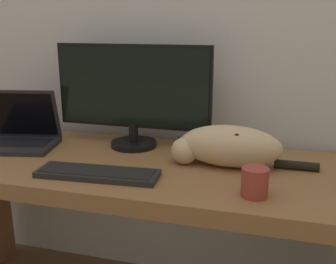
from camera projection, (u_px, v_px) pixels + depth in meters
The scene contains 7 objects.
wall_back at pixel (161, 3), 1.70m from camera, with size 6.40×0.06×2.60m.
desk at pixel (135, 193), 1.54m from camera, with size 1.76×0.64×0.70m.
monitor at pixel (133, 94), 1.63m from camera, with size 0.67×0.20×0.43m.
laptop at pixel (21, 135), 1.68m from camera, with size 0.33×0.28×0.24m.
external_keyboard at pixel (98, 173), 1.36m from camera, with size 0.43×0.15×0.02m.
cat at pixel (227, 146), 1.44m from camera, with size 0.53×0.16×0.15m.
coffee_mug at pixel (255, 182), 1.19m from camera, with size 0.08×0.08×0.09m.
Camera 1 is at (0.51, -1.01, 1.22)m, focal length 42.00 mm.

